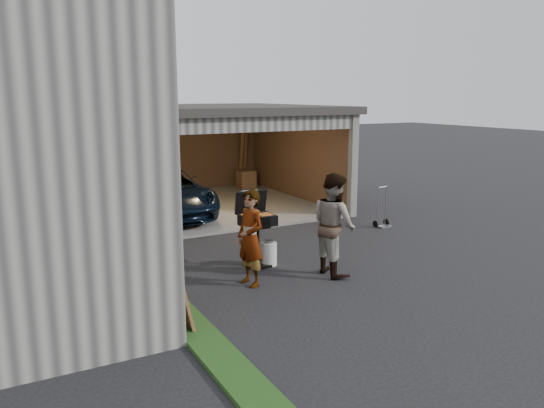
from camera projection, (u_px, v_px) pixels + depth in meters
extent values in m
plane|color=black|center=(294.00, 280.00, 9.32)|extent=(80.00, 80.00, 0.00)
cube|color=#193814|center=(192.00, 326.00, 7.40)|extent=(0.50, 8.00, 0.06)
cube|color=#605E59|center=(201.00, 207.00, 15.26)|extent=(6.50, 6.00, 0.06)
cube|color=brown|center=(168.00, 152.00, 17.51)|extent=(6.50, 0.15, 2.70)
cube|color=brown|center=(296.00, 155.00, 16.47)|extent=(0.15, 6.00, 2.70)
cube|color=brown|center=(83.00, 168.00, 13.52)|extent=(0.15, 6.00, 2.70)
cube|color=#2D2B28|center=(198.00, 109.00, 14.70)|extent=(6.80, 6.30, 0.20)
cube|color=#474744|center=(244.00, 125.00, 12.24)|extent=(6.50, 0.16, 0.36)
cube|color=silver|center=(223.00, 118.00, 13.27)|extent=(6.00, 2.40, 0.06)
cube|color=#474744|center=(353.00, 166.00, 13.92)|extent=(0.20, 0.18, 2.70)
cube|color=brown|center=(95.00, 193.00, 15.91)|extent=(0.60, 0.50, 0.50)
cube|color=brown|center=(94.00, 177.00, 15.82)|extent=(0.50, 0.45, 0.45)
cube|color=brown|center=(246.00, 179.00, 18.14)|extent=(0.55, 0.50, 0.60)
cube|color=brown|center=(243.00, 153.00, 18.57)|extent=(0.24, 0.43, 2.20)
imported|color=black|center=(163.00, 194.00, 14.06)|extent=(2.17, 4.44, 1.21)
imported|color=#C6E2FA|center=(250.00, 238.00, 8.93)|extent=(0.50, 0.66, 1.65)
imported|color=#3D2218|center=(334.00, 224.00, 9.50)|extent=(0.73, 0.92, 1.84)
cube|color=black|center=(258.00, 265.00, 10.06)|extent=(0.41, 0.41, 0.05)
cylinder|color=black|center=(258.00, 244.00, 9.98)|extent=(0.07, 0.07, 0.81)
cube|color=black|center=(258.00, 220.00, 9.89)|extent=(0.64, 0.44, 0.19)
cube|color=#59595B|center=(258.00, 216.00, 9.87)|extent=(0.58, 0.39, 0.01)
cube|color=black|center=(251.00, 202.00, 10.07)|extent=(0.64, 0.12, 0.44)
cylinder|color=white|center=(269.00, 254.00, 10.10)|extent=(0.34, 0.34, 0.44)
cube|color=brown|center=(175.00, 290.00, 7.42)|extent=(0.26, 0.95, 1.04)
cube|color=gray|center=(384.00, 226.00, 13.03)|extent=(0.35, 0.24, 0.04)
cylinder|color=black|center=(376.00, 224.00, 13.00)|extent=(0.06, 0.17, 0.17)
cylinder|color=black|center=(386.00, 222.00, 13.21)|extent=(0.06, 0.17, 0.17)
cylinder|color=gray|center=(378.00, 207.00, 12.94)|extent=(0.03, 0.03, 0.99)
cylinder|color=gray|center=(386.00, 205.00, 13.10)|extent=(0.03, 0.03, 0.99)
cylinder|color=gray|center=(383.00, 187.00, 12.92)|extent=(0.28, 0.06, 0.03)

